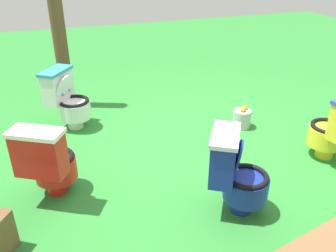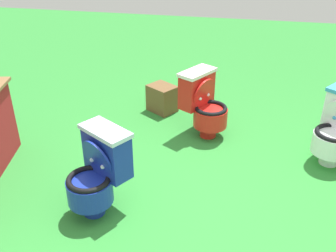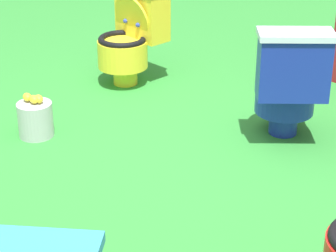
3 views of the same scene
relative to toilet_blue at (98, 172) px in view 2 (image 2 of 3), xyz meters
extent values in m
plane|color=#2D8433|center=(-0.05, -0.85, -0.37)|extent=(14.00, 14.00, 0.00)
cylinder|color=#192D9E|center=(-0.06, 0.04, -0.30)|extent=(0.25, 0.25, 0.14)
cylinder|color=#192D9E|center=(-0.08, 0.05, -0.13)|extent=(0.51, 0.51, 0.20)
torus|color=black|center=(-0.08, 0.05, -0.02)|extent=(0.49, 0.49, 0.04)
cylinder|color=silver|center=(-0.08, 0.05, -0.07)|extent=(0.33, 0.33, 0.01)
cube|color=#192D9E|center=(0.09, -0.06, 0.13)|extent=(0.38, 0.45, 0.37)
cube|color=silver|center=(0.09, -0.06, 0.33)|extent=(0.41, 0.48, 0.04)
cube|color=#8CE0E5|center=(0.00, 0.00, 0.18)|extent=(0.07, 0.10, 0.08)
cylinder|color=#192D9E|center=(0.01, 0.00, 0.12)|extent=(0.26, 0.34, 0.35)
sphere|color=silver|center=(-0.04, -0.06, 0.08)|extent=(0.04, 0.04, 0.04)
sphere|color=silver|center=(0.04, 0.06, 0.08)|extent=(0.04, 0.04, 0.04)
cylinder|color=red|center=(1.40, -0.74, -0.30)|extent=(0.25, 0.25, 0.14)
cylinder|color=red|center=(1.39, -0.76, -0.13)|extent=(0.51, 0.51, 0.20)
torus|color=black|center=(1.39, -0.76, -0.02)|extent=(0.48, 0.48, 0.04)
cylinder|color=white|center=(1.39, -0.76, -0.07)|extent=(0.33, 0.33, 0.01)
cube|color=red|center=(1.49, -0.58, 0.13)|extent=(0.45, 0.37, 0.37)
cube|color=white|center=(1.49, -0.58, 0.33)|extent=(0.48, 0.40, 0.04)
cube|color=#8CE0E5|center=(1.44, -0.67, 0.18)|extent=(0.10, 0.06, 0.08)
cylinder|color=red|center=(1.44, -0.67, 0.12)|extent=(0.35, 0.25, 0.35)
sphere|color=white|center=(1.49, -0.71, 0.08)|extent=(0.04, 0.04, 0.04)
sphere|color=white|center=(1.37, -0.64, 0.08)|extent=(0.04, 0.04, 0.04)
cylinder|color=white|center=(1.10, -1.98, -0.30)|extent=(0.25, 0.25, 0.14)
cylinder|color=white|center=(1.08, -1.97, -0.13)|extent=(0.52, 0.52, 0.20)
torus|color=black|center=(1.08, -1.97, -0.02)|extent=(0.50, 0.50, 0.04)
cylinder|color=#338CBF|center=(1.08, -1.97, -0.07)|extent=(0.34, 0.34, 0.01)
sphere|color=#338CBF|center=(1.20, -1.97, 0.08)|extent=(0.04, 0.04, 0.04)
cube|color=brown|center=(1.91, -0.10, -0.21)|extent=(0.40, 0.41, 0.33)
camera|label=1|loc=(1.30, 2.07, 1.67)|focal=37.95mm
camera|label=2|loc=(-2.39, -1.07, 1.83)|focal=41.64mm
camera|label=3|loc=(2.75, -2.52, 1.46)|focal=69.59mm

